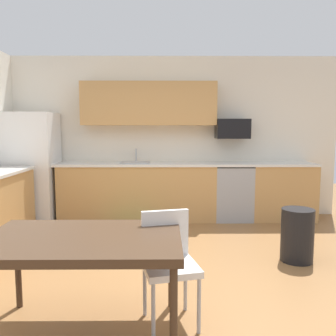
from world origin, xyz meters
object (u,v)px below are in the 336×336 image
at_px(oven_range, 232,192).
at_px(dining_table, 83,244).
at_px(refrigerator, 32,167).
at_px(trash_bin, 297,235).
at_px(microwave, 232,129).
at_px(chair_near_table, 168,257).

relative_size(oven_range, dining_table, 0.65).
bearing_deg(refrigerator, oven_range, 1.41).
distance_m(oven_range, trash_bin, 1.91).
bearing_deg(microwave, chair_near_table, -108.95).
bearing_deg(chair_near_table, trash_bin, 39.39).
relative_size(microwave, trash_bin, 0.90).
bearing_deg(oven_range, trash_bin, -78.47).
distance_m(dining_table, chair_near_table, 0.66).
bearing_deg(refrigerator, dining_table, -64.00).
bearing_deg(trash_bin, refrigerator, 153.85).
relative_size(dining_table, chair_near_table, 1.65).
relative_size(refrigerator, chair_near_table, 2.06).
bearing_deg(microwave, trash_bin, -79.04).
xyz_separation_m(refrigerator, trash_bin, (3.64, -1.79, -0.57)).
distance_m(refrigerator, chair_near_table, 3.71).
height_order(oven_range, trash_bin, oven_range).
bearing_deg(trash_bin, dining_table, -146.15).
height_order(refrigerator, oven_range, refrigerator).
height_order(microwave, chair_near_table, microwave).
relative_size(refrigerator, microwave, 3.24).
bearing_deg(microwave, refrigerator, -176.83).
distance_m(refrigerator, microwave, 3.32).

